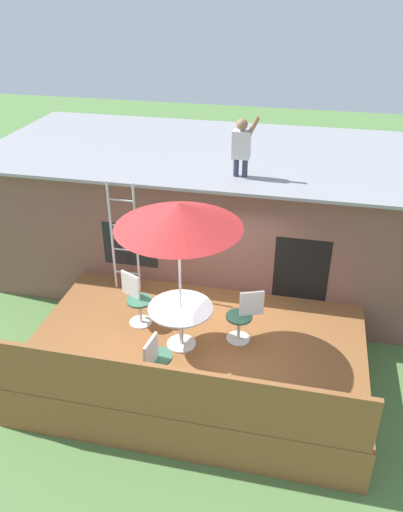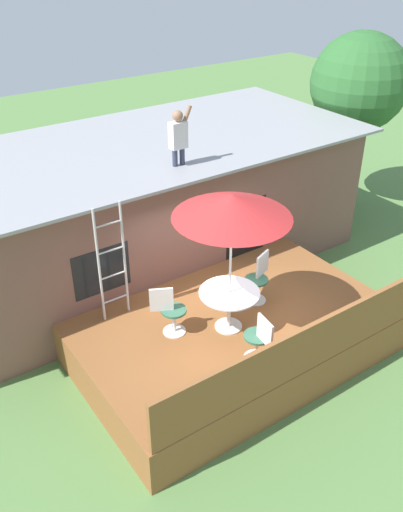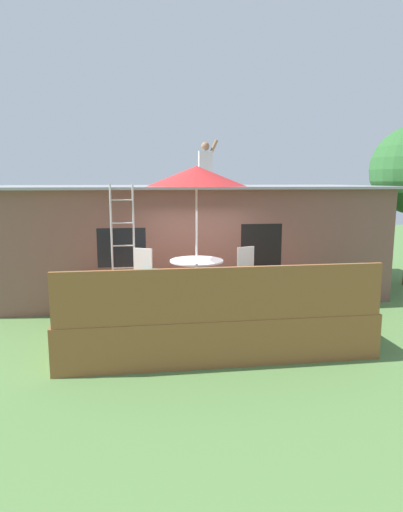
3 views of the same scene
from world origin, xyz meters
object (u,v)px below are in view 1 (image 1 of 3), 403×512
(person_figure, at_px, (242,144))
(patio_chair_left, at_px, (136,299))
(patio_table, at_px, (181,316))
(step_ladder, at_px, (124,238))
(patio_chair_near, at_px, (155,360))
(patio_umbrella, at_px, (178,216))
(patio_chair_right, at_px, (243,316))

(person_figure, distance_m, patio_chair_left, 3.30)
(patio_table, bearing_deg, step_ladder, 135.26)
(patio_table, relative_size, person_figure, 0.94)
(step_ladder, bearing_deg, patio_chair_near, -61.34)
(patio_chair_near, bearing_deg, person_figure, -3.82)
(patio_umbrella, bearing_deg, patio_chair_near, -97.65)
(patio_umbrella, relative_size, person_figure, 2.29)
(patio_umbrella, height_order, patio_chair_near, patio_umbrella)
(patio_table, distance_m, person_figure, 3.23)
(patio_chair_near, bearing_deg, patio_chair_left, 36.29)
(patio_table, relative_size, step_ladder, 0.47)
(patio_table, height_order, patio_umbrella, patio_umbrella)
(patio_umbrella, bearing_deg, patio_table, 180.00)
(patio_chair_left, xyz_separation_m, patio_chair_right, (1.87, -0.09, 0.00))
(patio_umbrella, height_order, patio_chair_left, patio_umbrella)
(patio_table, xyz_separation_m, patio_chair_right, (0.96, 0.37, -0.13))
(patio_table, bearing_deg, patio_umbrella, 0.00)
(patio_chair_left, bearing_deg, patio_table, 0.00)
(step_ladder, xyz_separation_m, person_figure, (1.99, 0.93, 1.63))
(patio_chair_left, bearing_deg, patio_chair_right, 24.15)
(patio_table, xyz_separation_m, patio_umbrella, (0.00, 0.00, 1.76))
(patio_table, height_order, patio_chair_near, patio_chair_near)
(patio_table, distance_m, patio_chair_left, 1.03)
(patio_chair_right, bearing_deg, patio_chair_near, 29.68)
(step_ladder, height_order, patio_chair_near, step_ladder)
(step_ladder, distance_m, patio_chair_left, 1.28)
(patio_chair_near, bearing_deg, patio_chair_right, -31.42)
(patio_umbrella, distance_m, step_ladder, 2.38)
(patio_table, bearing_deg, patio_chair_left, 153.19)
(patio_chair_right, xyz_separation_m, patio_chair_near, (-1.09, -1.35, 0.00))
(step_ladder, bearing_deg, patio_umbrella, -44.74)
(patio_table, bearing_deg, patio_chair_right, 21.26)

